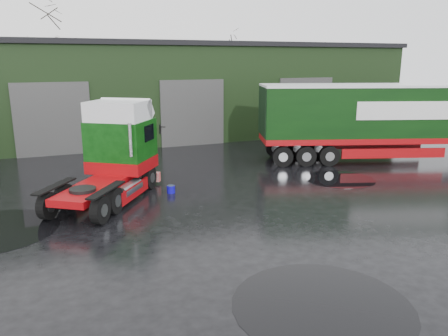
{
  "coord_description": "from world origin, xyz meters",
  "views": [
    {
      "loc": [
        -6.08,
        -11.57,
        5.17
      ],
      "look_at": [
        -0.93,
        1.4,
        1.7
      ],
      "focal_mm": 35.0,
      "sensor_mm": 36.0,
      "label": 1
    }
  ],
  "objects_px": {
    "lorry_right": "(375,123)",
    "tree_back_b": "(220,74)",
    "warehouse": "(167,88)",
    "hero_tractor": "(101,154)",
    "tree_back_a": "(47,65)",
    "wash_bucket": "(171,189)"
  },
  "relations": [
    {
      "from": "hero_tractor",
      "to": "tree_back_b",
      "type": "relative_size",
      "value": 0.79
    },
    {
      "from": "lorry_right",
      "to": "tree_back_b",
      "type": "height_order",
      "value": "tree_back_b"
    },
    {
      "from": "warehouse",
      "to": "tree_back_b",
      "type": "xyz_separation_m",
      "value": [
        8.0,
        10.0,
        0.59
      ]
    },
    {
      "from": "warehouse",
      "to": "tree_back_b",
      "type": "bearing_deg",
      "value": 51.34
    },
    {
      "from": "warehouse",
      "to": "tree_back_b",
      "type": "distance_m",
      "value": 12.82
    },
    {
      "from": "tree_back_b",
      "to": "warehouse",
      "type": "bearing_deg",
      "value": -128.66
    },
    {
      "from": "hero_tractor",
      "to": "wash_bucket",
      "type": "height_order",
      "value": "hero_tractor"
    },
    {
      "from": "wash_bucket",
      "to": "tree_back_a",
      "type": "height_order",
      "value": "tree_back_a"
    },
    {
      "from": "hero_tractor",
      "to": "lorry_right",
      "type": "relative_size",
      "value": 0.39
    },
    {
      "from": "lorry_right",
      "to": "tree_back_b",
      "type": "distance_m",
      "value": 23.65
    },
    {
      "from": "lorry_right",
      "to": "tree_back_b",
      "type": "xyz_separation_m",
      "value": [
        0.52,
        23.58,
        1.75
      ]
    },
    {
      "from": "hero_tractor",
      "to": "tree_back_a",
      "type": "xyz_separation_m",
      "value": [
        -1.5,
        25.5,
        2.92
      ]
    },
    {
      "from": "hero_tractor",
      "to": "wash_bucket",
      "type": "bearing_deg",
      "value": 38.96
    },
    {
      "from": "warehouse",
      "to": "hero_tractor",
      "type": "xyz_separation_m",
      "value": [
        -6.5,
        -15.5,
        -1.32
      ]
    },
    {
      "from": "warehouse",
      "to": "hero_tractor",
      "type": "bearing_deg",
      "value": -112.75
    },
    {
      "from": "lorry_right",
      "to": "tree_back_a",
      "type": "height_order",
      "value": "tree_back_a"
    },
    {
      "from": "warehouse",
      "to": "lorry_right",
      "type": "relative_size",
      "value": 2.13
    },
    {
      "from": "warehouse",
      "to": "hero_tractor",
      "type": "distance_m",
      "value": 16.86
    },
    {
      "from": "lorry_right",
      "to": "wash_bucket",
      "type": "distance_m",
      "value": 11.65
    },
    {
      "from": "warehouse",
      "to": "wash_bucket",
      "type": "xyz_separation_m",
      "value": [
        -3.89,
        -15.3,
        -3.01
      ]
    },
    {
      "from": "warehouse",
      "to": "lorry_right",
      "type": "bearing_deg",
      "value": -61.17
    },
    {
      "from": "tree_back_a",
      "to": "tree_back_b",
      "type": "bearing_deg",
      "value": 0.0
    }
  ]
}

